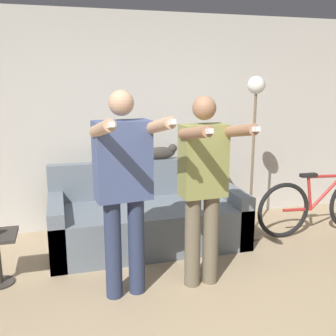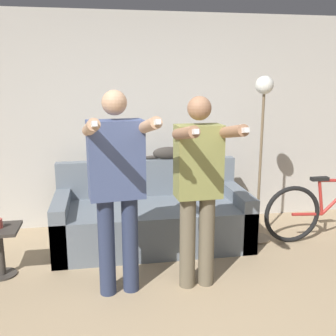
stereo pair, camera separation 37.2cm
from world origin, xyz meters
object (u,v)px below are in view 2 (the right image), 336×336
Objects in this scene: side_table at (0,242)px; person_right at (199,182)px; couch at (152,219)px; person_left at (117,180)px; floor_lamp at (262,127)px; cat at (169,152)px; bicycle at (331,211)px.

person_right is at bearing -15.70° from side_table.
person_right is (0.27, -1.02, 0.68)m from couch.
floor_lamp reaches higher than person_left.
cat is at bearing 26.62° from side_table.
bicycle is (1.76, 0.76, -0.62)m from person_right.
person_left is 0.69m from person_right.
side_table is at bearing 148.89° from person_left.
couch is 1.58m from floor_lamp.
person_left is at bearing 177.14° from person_right.
floor_lamp reaches higher than cat.
floor_lamp is (1.62, 0.90, 0.29)m from person_left.
person_right is 0.91× the size of floor_lamp.
person_right is 1.34m from floor_lamp.
person_left is 3.65× the size of side_table.
cat is 1.11m from floor_lamp.
cat is at bearing 57.35° from person_left.
floor_lamp is at bearing 170.12° from bicycle.
cat reaches higher than side_table.
cat is 1.98m from bicycle.
bicycle is (3.53, 0.26, 0.01)m from side_table.
cat reaches higher than bicycle.
person_right is at bearing -135.94° from floor_lamp.
couch is 1.21× the size of person_left.
person_left is 0.94× the size of floor_lamp.
person_right reaches higher than couch.
person_right is (0.69, -0.00, -0.05)m from person_left.
side_table is (-1.50, -0.52, 0.05)m from couch.
couch is 2.06m from bicycle.
couch is at bearing -125.65° from cat.
side_table is 3.54m from bicycle.
person_right is at bearing -156.71° from bicycle.
person_right is 3.41× the size of cat.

